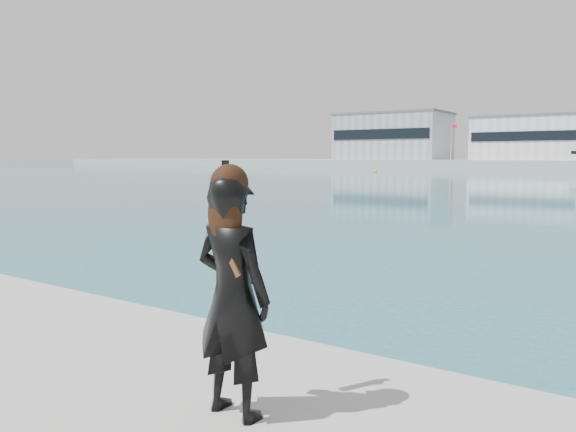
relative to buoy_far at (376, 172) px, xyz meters
The scene contains 5 objects.
warehouse_grey_left 45.60m from the buoy_far, 110.08° to the left, with size 26.52×16.36×11.50m.
warehouse_white 46.21m from the buoy_far, 67.39° to the left, with size 24.48×15.35×9.50m.
flagpole_left 35.87m from the buoy_far, 87.29° to the left, with size 1.28×0.16×8.00m.
buoy_far is the anchor object (origin of this frame).
woman 95.24m from the buoy_far, 65.23° to the right, with size 0.65×0.44×1.83m.
Camera 1 is at (2.84, -3.69, 2.66)m, focal length 35.00 mm.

